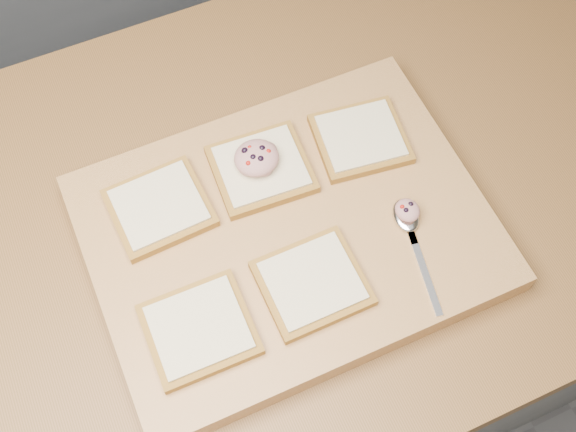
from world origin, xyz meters
The scene contains 11 objects.
ground centered at (0.00, 0.00, 0.00)m, with size 4.00×4.00×0.00m, color #515459.
island_counter centered at (0.00, 0.00, 0.45)m, with size 2.00×0.80×0.90m.
cutting_board centered at (0.03, -0.07, 0.92)m, with size 0.54×0.41×0.04m, color tan.
bread_far_left centered at (-0.12, 0.03, 0.95)m, with size 0.13×0.12×0.02m.
bread_far_center centered at (0.03, 0.03, 0.95)m, with size 0.14×0.13×0.02m.
bread_far_right centered at (0.19, 0.02, 0.95)m, with size 0.14×0.13×0.02m.
bread_near_left centered at (-0.13, -0.16, 0.95)m, with size 0.13×0.12×0.02m.
bread_near_center centered at (0.03, -0.16, 0.95)m, with size 0.13×0.12×0.02m.
tuna_salad_dollop centered at (0.03, 0.03, 0.98)m, with size 0.06×0.06×0.03m.
spoon centered at (0.18, -0.13, 0.95)m, with size 0.05×0.17×0.01m.
spoon_salad centered at (0.19, -0.12, 0.96)m, with size 0.03×0.04×0.02m.
Camera 1 is at (-0.15, -0.47, 1.82)m, focal length 45.00 mm.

